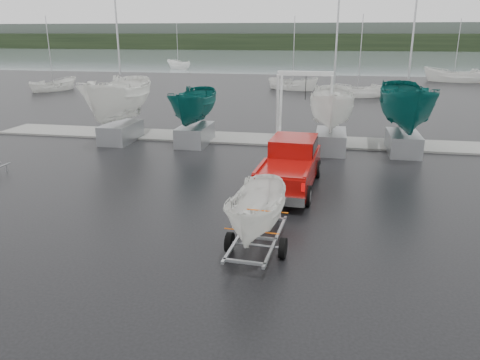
# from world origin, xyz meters

# --- Properties ---
(ground_plane) EXTENTS (120.00, 120.00, 0.00)m
(ground_plane) POSITION_xyz_m (0.00, 0.00, 0.00)
(ground_plane) COLOR black
(ground_plane) RESTS_ON ground
(lake) EXTENTS (300.00, 300.00, 0.00)m
(lake) POSITION_xyz_m (0.00, 100.00, -0.01)
(lake) COLOR gray
(lake) RESTS_ON ground
(dock) EXTENTS (30.00, 3.00, 0.12)m
(dock) POSITION_xyz_m (0.00, 13.00, 0.05)
(dock) COLOR gray
(dock) RESTS_ON ground
(treeline) EXTENTS (300.00, 8.00, 6.00)m
(treeline) POSITION_xyz_m (0.00, 170.00, 3.00)
(treeline) COLOR black
(treeline) RESTS_ON ground
(far_hill) EXTENTS (300.00, 6.00, 10.00)m
(far_hill) POSITION_xyz_m (0.00, 178.00, 5.00)
(far_hill) COLOR #4C5651
(far_hill) RESTS_ON ground
(pickup_truck) EXTENTS (2.45, 6.01, 1.96)m
(pickup_truck) POSITION_xyz_m (4.51, 4.36, 1.02)
(pickup_truck) COLOR maroon
(pickup_truck) RESTS_ON ground
(trailer_hitched) EXTENTS (1.81, 3.66, 4.46)m
(trailer_hitched) POSITION_xyz_m (4.13, -2.08, 2.43)
(trailer_hitched) COLOR #979A9F
(trailer_hitched) RESTS_ON ground
(boat_hoist) EXTENTS (3.30, 2.18, 4.12)m
(boat_hoist) POSITION_xyz_m (4.50, 13.00, 2.67)
(boat_hoist) COLOR silver
(boat_hoist) RESTS_ON ground
(keelboat_0) EXTENTS (2.71, 3.20, 10.89)m
(keelboat_0) POSITION_xyz_m (-6.22, 11.00, 4.32)
(keelboat_0) COLOR #979A9F
(keelboat_0) RESTS_ON ground
(keelboat_1) EXTENTS (2.13, 3.20, 6.77)m
(keelboat_1) POSITION_xyz_m (-1.68, 11.20, 3.34)
(keelboat_1) COLOR #979A9F
(keelboat_1) RESTS_ON ground
(keelboat_2) EXTENTS (2.39, 3.20, 10.56)m
(keelboat_2) POSITION_xyz_m (6.10, 11.00, 3.79)
(keelboat_2) COLOR #979A9F
(keelboat_2) RESTS_ON ground
(keelboat_3) EXTENTS (2.69, 3.20, 10.86)m
(keelboat_3) POSITION_xyz_m (9.94, 11.30, 4.28)
(keelboat_3) COLOR #979A9F
(keelboat_3) RESTS_ON ground
(moored_boat_0) EXTENTS (2.94, 2.97, 10.88)m
(moored_boat_0) POSITION_xyz_m (-24.80, 33.60, 0.01)
(moored_boat_0) COLOR white
(moored_boat_0) RESTS_ON ground
(moored_boat_1) EXTENTS (2.96, 2.92, 11.05)m
(moored_boat_1) POSITION_xyz_m (1.50, 39.70, 0.01)
(moored_boat_1) COLOR white
(moored_boat_1) RESTS_ON ground
(moored_boat_2) EXTENTS (2.37, 2.32, 10.80)m
(moored_boat_2) POSITION_xyz_m (8.52, 34.63, 0.01)
(moored_boat_2) COLOR white
(moored_boat_2) RESTS_ON ground
(moored_boat_3) EXTENTS (3.61, 3.55, 11.85)m
(moored_boat_3) POSITION_xyz_m (21.64, 52.79, 0.00)
(moored_boat_3) COLOR white
(moored_boat_3) RESTS_ON ground
(moored_boat_4) EXTENTS (3.54, 3.53, 11.29)m
(moored_boat_4) POSITION_xyz_m (-21.81, 68.72, 0.00)
(moored_boat_4) COLOR white
(moored_boat_4) RESTS_ON ground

